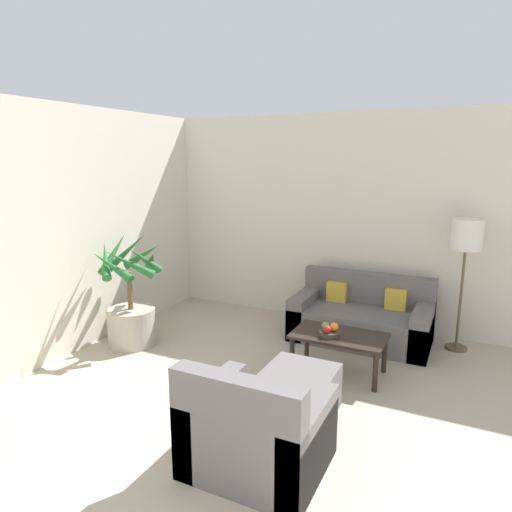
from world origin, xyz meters
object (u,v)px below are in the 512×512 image
at_px(potted_palm, 131,309).
at_px(apple_green, 326,326).
at_px(orange_fruit, 334,327).
at_px(floor_lamp, 466,241).
at_px(fruit_bowl, 329,334).
at_px(coffee_table, 339,340).
at_px(ottoman, 300,391).
at_px(sofa_loveseat, 361,319).
at_px(armchair, 256,432).
at_px(apple_red, 327,329).

height_order(potted_palm, apple_green, potted_palm).
bearing_deg(orange_fruit, floor_lamp, 48.46).
relative_size(fruit_bowl, orange_fruit, 2.44).
height_order(coffee_table, ottoman, coffee_table).
height_order(orange_fruit, ottoman, orange_fruit).
bearing_deg(fruit_bowl, sofa_loveseat, 85.73).
bearing_deg(potted_palm, fruit_bowl, 6.52).
distance_m(coffee_table, orange_fruit, 0.16).
xyz_separation_m(fruit_bowl, apple_green, (-0.05, 0.03, 0.06)).
distance_m(apple_green, armchair, 1.64).
bearing_deg(apple_red, armchair, -90.64).
bearing_deg(armchair, floor_lamp, 68.06).
xyz_separation_m(potted_palm, fruit_bowl, (2.29, 0.26, 0.01)).
bearing_deg(orange_fruit, apple_red, -118.23).
xyz_separation_m(sofa_loveseat, orange_fruit, (-0.04, -1.02, 0.24)).
height_order(floor_lamp, fruit_bowl, floor_lamp).
xyz_separation_m(apple_red, orange_fruit, (0.05, 0.09, 0.01)).
xyz_separation_m(potted_palm, armchair, (2.26, -1.33, -0.15)).
distance_m(coffee_table, apple_green, 0.20).
bearing_deg(orange_fruit, sofa_loveseat, 87.84).
xyz_separation_m(coffee_table, ottoman, (-0.09, -0.85, -0.16)).
bearing_deg(sofa_loveseat, potted_palm, -150.90).
height_order(potted_palm, armchair, potted_palm).
bearing_deg(armchair, apple_red, 89.36).
bearing_deg(fruit_bowl, coffee_table, 44.95).
distance_m(sofa_loveseat, floor_lamp, 1.46).
bearing_deg(fruit_bowl, orange_fruit, 40.06).
bearing_deg(apple_green, ottoman, -87.22).
distance_m(sofa_loveseat, coffee_table, 0.98).
height_order(orange_fruit, armchair, armchair).
bearing_deg(coffee_table, sofa_loveseat, 90.06).
relative_size(floor_lamp, apple_green, 18.99).
bearing_deg(orange_fruit, coffee_table, 49.19).
bearing_deg(sofa_loveseat, orange_fruit, -92.16).
relative_size(sofa_loveseat, armchair, 1.75).
bearing_deg(floor_lamp, apple_green, -133.72).
height_order(apple_green, ottoman, apple_green).
xyz_separation_m(floor_lamp, apple_red, (-1.13, -1.31, -0.76)).
distance_m(coffee_table, ottoman, 0.87).
distance_m(fruit_bowl, ottoman, 0.81).
xyz_separation_m(coffee_table, armchair, (-0.10, -1.67, -0.08)).
relative_size(fruit_bowl, apple_green, 2.64).
xyz_separation_m(fruit_bowl, orange_fruit, (0.04, 0.03, 0.07)).
bearing_deg(fruit_bowl, apple_green, 146.63).
height_order(potted_palm, orange_fruit, potted_palm).
bearing_deg(apple_green, fruit_bowl, -33.37).
bearing_deg(ottoman, sofa_loveseat, 87.25).
distance_m(fruit_bowl, apple_green, 0.09).
bearing_deg(armchair, ottoman, 89.05).
relative_size(coffee_table, apple_red, 12.57).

